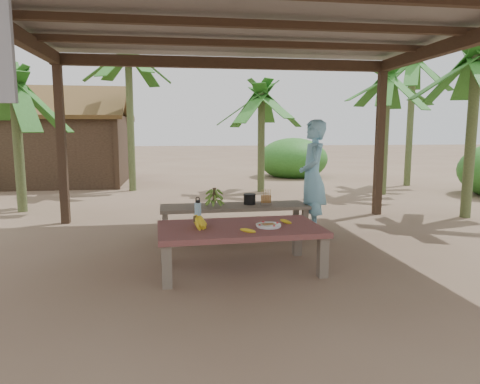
{
  "coord_description": "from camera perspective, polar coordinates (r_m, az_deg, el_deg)",
  "views": [
    {
      "loc": [
        -0.89,
        -5.18,
        1.55
      ],
      "look_at": [
        -0.14,
        0.03,
        0.8
      ],
      "focal_mm": 32.0,
      "sensor_mm": 36.0,
      "label": 1
    }
  ],
  "objects": [
    {
      "name": "ground",
      "position": [
        5.48,
        1.46,
        -8.33
      ],
      "size": [
        80.0,
        80.0,
        0.0
      ],
      "primitive_type": "plane",
      "color": "brown",
      "rests_on": "ground"
    },
    {
      "name": "pavilion",
      "position": [
        5.38,
        1.45,
        21.31
      ],
      "size": [
        6.6,
        5.6,
        2.95
      ],
      "color": "black",
      "rests_on": "ground"
    },
    {
      "name": "work_table",
      "position": [
        4.79,
        -0.04,
        -5.35
      ],
      "size": [
        1.85,
        1.09,
        0.5
      ],
      "rotation": [
        0.0,
        0.0,
        0.05
      ],
      "color": "brown",
      "rests_on": "ground"
    },
    {
      "name": "bench",
      "position": [
        6.41,
        -0.73,
        -2.26
      ],
      "size": [
        2.22,
        0.66,
        0.45
      ],
      "rotation": [
        0.0,
        0.0,
        0.03
      ],
      "color": "brown",
      "rests_on": "ground"
    },
    {
      "name": "ripe_banana_bunch",
      "position": [
        4.69,
        -6.05,
        -3.95
      ],
      "size": [
        0.27,
        0.24,
        0.15
      ],
      "primitive_type": null,
      "rotation": [
        0.0,
        0.0,
        0.13
      ],
      "color": "yellow",
      "rests_on": "work_table"
    },
    {
      "name": "plate",
      "position": [
        4.75,
        3.82,
        -4.47
      ],
      "size": [
        0.28,
        0.28,
        0.04
      ],
      "color": "white",
      "rests_on": "work_table"
    },
    {
      "name": "loose_banana_front",
      "position": [
        4.48,
        1.07,
        -5.17
      ],
      "size": [
        0.18,
        0.08,
        0.04
      ],
      "primitive_type": "ellipsoid",
      "rotation": [
        0.0,
        0.0,
        1.34
      ],
      "color": "yellow",
      "rests_on": "work_table"
    },
    {
      "name": "loose_banana_side",
      "position": [
        4.95,
        6.14,
        -3.94
      ],
      "size": [
        0.14,
        0.14,
        0.04
      ],
      "primitive_type": "ellipsoid",
      "rotation": [
        0.0,
        0.0,
        0.82
      ],
      "color": "yellow",
      "rests_on": "work_table"
    },
    {
      "name": "water_flask",
      "position": [
        5.03,
        -5.64,
        -2.56
      ],
      "size": [
        0.08,
        0.08,
        0.29
      ],
      "color": "#41A1CB",
      "rests_on": "work_table"
    },
    {
      "name": "green_banana_stalk",
      "position": [
        6.34,
        -3.43,
        -0.59
      ],
      "size": [
        0.25,
        0.25,
        0.28
      ],
      "primitive_type": null,
      "rotation": [
        0.0,
        0.0,
        0.03
      ],
      "color": "#598C2D",
      "rests_on": "bench"
    },
    {
      "name": "cooking_pot",
      "position": [
        6.47,
        1.29,
        -0.98
      ],
      "size": [
        0.18,
        0.18,
        0.15
      ],
      "primitive_type": "cylinder",
      "color": "black",
      "rests_on": "bench"
    },
    {
      "name": "skewer_rack",
      "position": [
        6.43,
        3.5,
        -0.67
      ],
      "size": [
        0.18,
        0.08,
        0.24
      ],
      "primitive_type": null,
      "rotation": [
        0.0,
        0.0,
        0.03
      ],
      "color": "#A57F47",
      "rests_on": "bench"
    },
    {
      "name": "woman",
      "position": [
        6.54,
        9.67,
        1.96
      ],
      "size": [
        0.52,
        0.69,
        1.72
      ],
      "primitive_type": "imported",
      "rotation": [
        0.0,
        0.0,
        -1.75
      ],
      "color": "#70B3D3",
      "rests_on": "ground"
    },
    {
      "name": "hut",
      "position": [
        13.67,
        -23.69,
        5.59
      ],
      "size": [
        4.4,
        3.43,
        2.85
      ],
      "color": "black",
      "rests_on": "ground"
    },
    {
      "name": "banana_plant_ne",
      "position": [
        11.06,
        19.03,
        12.99
      ],
      "size": [
        1.8,
        1.8,
        3.06
      ],
      "color": "#596638",
      "rests_on": "ground"
    },
    {
      "name": "banana_plant_n",
      "position": [
        10.96,
        2.88,
        11.61
      ],
      "size": [
        1.8,
        1.8,
        2.69
      ],
      "color": "#596638",
      "rests_on": "ground"
    },
    {
      "name": "banana_plant_nw",
      "position": [
        11.58,
        -14.67,
        16.5
      ],
      "size": [
        1.8,
        1.8,
        3.79
      ],
      "color": "#596638",
      "rests_on": "ground"
    },
    {
      "name": "banana_plant_e",
      "position": [
        8.7,
        28.94,
        13.8
      ],
      "size": [
        1.8,
        1.8,
        3.04
      ],
      "color": "#596638",
      "rests_on": "ground"
    },
    {
      "name": "banana_plant_w",
      "position": [
        9.22,
        -27.84,
        11.06
      ],
      "size": [
        1.8,
        1.8,
        2.65
      ],
      "color": "#596638",
      "rests_on": "ground"
    },
    {
      "name": "banana_plant_far",
      "position": [
        13.18,
        22.08,
        14.77
      ],
      "size": [
        1.8,
        1.8,
        3.71
      ],
      "color": "#596638",
      "rests_on": "ground"
    }
  ]
}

